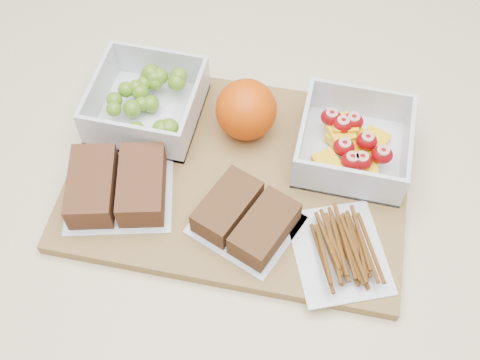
{
  "coord_description": "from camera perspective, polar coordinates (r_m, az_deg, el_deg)",
  "views": [
    {
      "loc": [
        0.08,
        -0.38,
        1.55
      ],
      "look_at": [
        -0.01,
        0.01,
        0.93
      ],
      "focal_mm": 45.0,
      "sensor_mm": 36.0,
      "label": 1
    }
  ],
  "objects": [
    {
      "name": "sandwich_bag_left",
      "position": [
        0.74,
        -11.55,
        -0.53
      ],
      "size": [
        0.15,
        0.14,
        0.04
      ],
      "color": "silver",
      "rests_on": "cutting_board"
    },
    {
      "name": "cutting_board",
      "position": [
        0.76,
        -0.13,
        0.4
      ],
      "size": [
        0.43,
        0.31,
        0.02
      ],
      "primitive_type": "cube",
      "rotation": [
        0.0,
        0.0,
        0.02
      ],
      "color": "olive",
      "rests_on": "counter"
    },
    {
      "name": "fruit_container",
      "position": [
        0.77,
        10.63,
        3.35
      ],
      "size": [
        0.13,
        0.13,
        0.06
      ],
      "color": "silver",
      "rests_on": "cutting_board"
    },
    {
      "name": "sandwich_bag_center",
      "position": [
        0.7,
        0.56,
        -3.62
      ],
      "size": [
        0.14,
        0.13,
        0.04
      ],
      "color": "silver",
      "rests_on": "cutting_board"
    },
    {
      "name": "grape_container",
      "position": [
        0.8,
        -8.7,
        7.38
      ],
      "size": [
        0.14,
        0.14,
        0.06
      ],
      "color": "silver",
      "rests_on": "cutting_board"
    },
    {
      "name": "counter",
      "position": [
        1.16,
        0.4,
        -13.31
      ],
      "size": [
        1.2,
        0.9,
        0.9
      ],
      "primitive_type": "cube",
      "color": "beige",
      "rests_on": "ground"
    },
    {
      "name": "pretzel_bag",
      "position": [
        0.7,
        9.5,
        -6.34
      ],
      "size": [
        0.14,
        0.15,
        0.03
      ],
      "color": "silver",
      "rests_on": "cutting_board"
    },
    {
      "name": "orange",
      "position": [
        0.77,
        0.59,
        6.68
      ],
      "size": [
        0.08,
        0.08,
        0.08
      ],
      "primitive_type": "sphere",
      "color": "#D84805",
      "rests_on": "cutting_board"
    }
  ]
}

